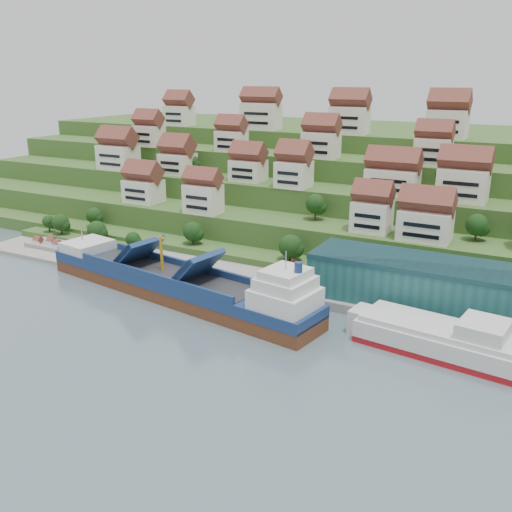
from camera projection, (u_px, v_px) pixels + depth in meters
The scene contains 11 objects.
ground at pixel (204, 300), 134.04m from camera, with size 300.00×300.00×0.00m, color slate.
quay at pixel (307, 290), 137.21m from camera, with size 180.00×14.00×2.20m, color gray.
pebble_beach at pixel (63, 250), 170.20m from camera, with size 45.00×20.00×1.00m, color gray.
hillside at pixel (352, 184), 217.53m from camera, with size 260.00×128.00×31.00m.
hillside_village at pixel (326, 161), 176.09m from camera, with size 154.47×63.02×29.66m.
hillside_trees at pixel (231, 207), 168.24m from camera, with size 138.89×59.90×28.17m.
warehouse at pixel (449, 286), 122.54m from camera, with size 60.00×15.00×10.00m, color #215B5A.
flagpole at pixel (292, 272), 132.11m from camera, with size 1.28×0.16×8.00m.
beach_huts at pixel (55, 245), 169.57m from camera, with size 14.40×3.70×2.20m.
cargo_ship at pixel (181, 286), 133.99m from camera, with size 78.45×24.02×17.19m.
second_ship at pixel (443, 340), 108.21m from camera, with size 32.09×15.23×8.96m.
Camera 1 is at (70.05, -103.60, 50.88)m, focal length 40.00 mm.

